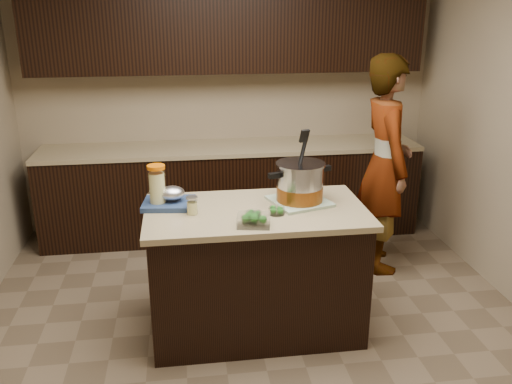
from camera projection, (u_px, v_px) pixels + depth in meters
ground_plane at (256, 326)px, 3.87m from camera, size 4.00×4.00×0.00m
room_shell at (256, 85)px, 3.30m from camera, size 4.04×4.04×2.72m
back_cabinets at (231, 140)px, 5.18m from camera, size 3.60×0.63×2.33m
island at (256, 270)px, 3.72m from camera, size 1.46×0.81×0.90m
dish_towel at (299, 201)px, 3.69m from camera, size 0.45×0.45×0.02m
stock_pot at (300, 184)px, 3.65m from camera, size 0.46×0.41×0.47m
lemonade_pitcher at (157, 188)px, 3.57m from camera, size 0.16×0.16×0.29m
mason_jar at (192, 206)px, 3.47m from camera, size 0.08×0.08×0.13m
broccoli_tub_left at (277, 211)px, 3.48m from camera, size 0.13×0.13×0.05m
broccoli_tub_right at (254, 215)px, 3.41m from camera, size 0.10×0.10×0.05m
broccoli_tub_rect at (254, 221)px, 3.30m from camera, size 0.22×0.18×0.07m
blue_tray at (170, 200)px, 3.62m from camera, size 0.37×0.31×0.13m
person at (385, 165)px, 4.51m from camera, size 0.46×0.68×1.82m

